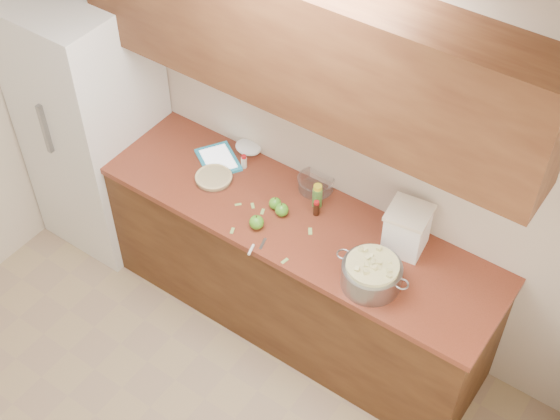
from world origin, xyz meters
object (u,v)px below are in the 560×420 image
Objects in this scene: pie at (214,178)px; flour_canister at (407,229)px; colander at (371,274)px; tablet at (218,160)px.

flour_canister is at bearing 9.09° from pie.
colander is 1.53× the size of flour_canister.
pie reaches higher than tablet.
pie is 0.83× the size of flour_canister.
colander is at bearing 18.72° from tablet.
tablet is (-1.24, -0.04, -0.13)m from flour_canister.
tablet is at bearing 119.51° from pie.
pie is 0.65× the size of tablet.
tablet is at bearing -178.13° from flour_canister.
pie is at bearing -170.91° from flour_canister.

